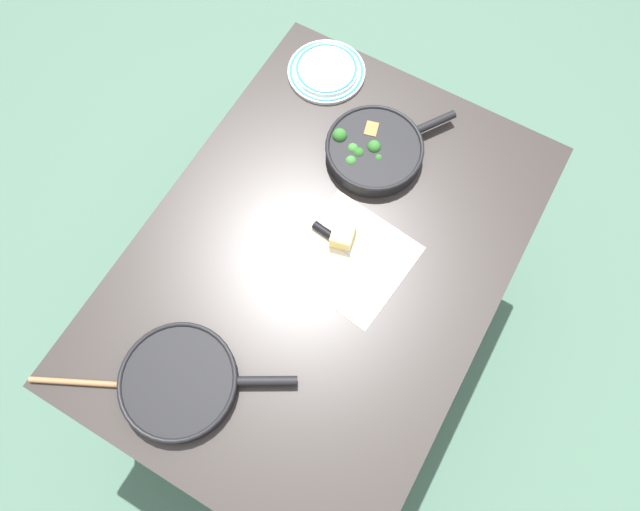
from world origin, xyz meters
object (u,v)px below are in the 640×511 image
cheese_block (343,234)px  dinner_plate_stack (326,70)px  skillet_broccoli (374,150)px  skillet_eggs (180,382)px  grater_knife (339,242)px  wooden_spoon (118,385)px

cheese_block → dinner_plate_stack: 0.56m
skillet_broccoli → skillet_eggs: bearing=-153.8°
grater_knife → skillet_broccoli: bearing=106.6°
grater_knife → dinner_plate_stack: (0.48, 0.32, 0.00)m
wooden_spoon → grater_knife: size_ratio=1.39×
skillet_broccoli → wooden_spoon: size_ratio=1.10×
dinner_plate_stack → skillet_broccoli: bearing=-125.3°
grater_knife → wooden_spoon: bearing=-108.3°
grater_knife → cheese_block: 0.03m
grater_knife → dinner_plate_stack: size_ratio=1.01×
skillet_eggs → dinner_plate_stack: skillet_eggs is taller
skillet_broccoli → dinner_plate_stack: skillet_broccoli is taller
skillet_broccoli → cheese_block: 0.28m
wooden_spoon → cheese_block: 0.70m
skillet_broccoli → grater_knife: (-0.30, -0.05, -0.02)m
skillet_broccoli → cheese_block: bearing=-136.0°
cheese_block → dinner_plate_stack: bearing=34.2°
grater_knife → dinner_plate_stack: bearing=130.1°
skillet_broccoli → grater_knife: size_ratio=1.52×
cheese_block → skillet_eggs: bearing=163.9°
skillet_broccoli → dinner_plate_stack: (0.19, 0.27, -0.02)m
skillet_eggs → dinner_plate_stack: (1.02, 0.16, -0.01)m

